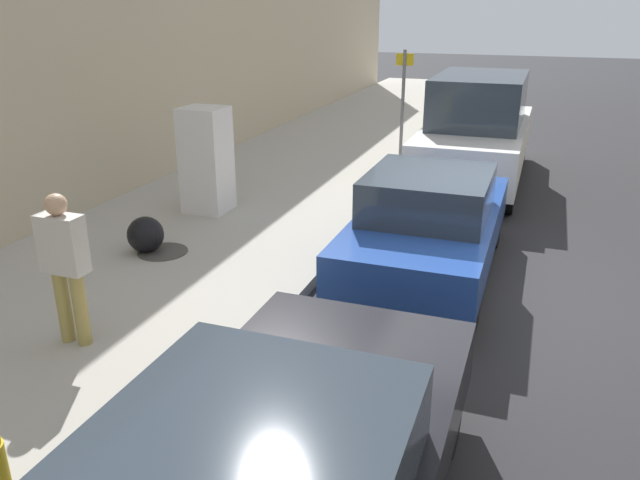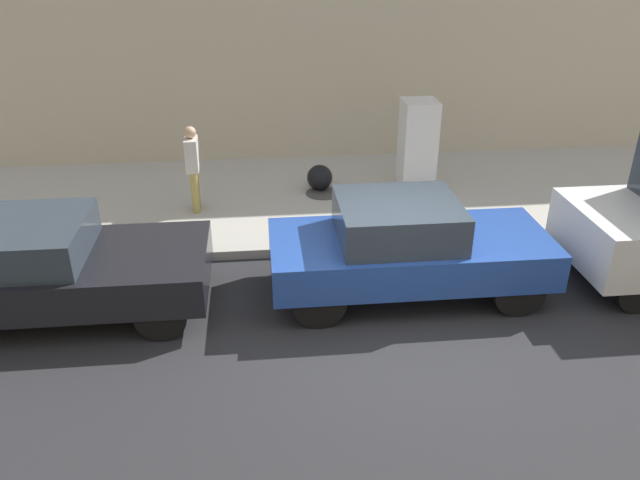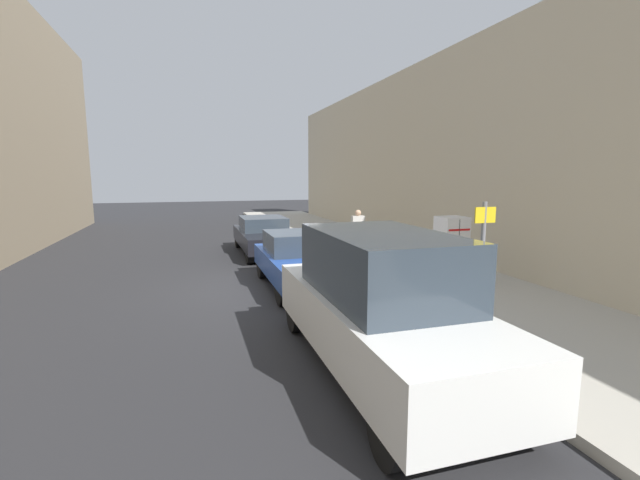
% 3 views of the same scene
% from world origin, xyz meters
% --- Properties ---
extents(ground_plane, '(80.00, 80.00, 0.00)m').
position_xyz_m(ground_plane, '(0.00, 0.00, 0.00)').
color(ground_plane, '#28282B').
extents(sidewalk_slab, '(4.60, 44.00, 0.16)m').
position_xyz_m(sidewalk_slab, '(-4.41, 0.00, 0.08)').
color(sidewalk_slab, '#B2ADA0').
rests_on(sidewalk_slab, ground).
extents(discarded_refrigerator, '(0.70, 0.68, 1.73)m').
position_xyz_m(discarded_refrigerator, '(-4.76, 1.40, 1.02)').
color(discarded_refrigerator, white).
rests_on(discarded_refrigerator, sidewalk_slab).
extents(manhole_cover, '(0.70, 0.70, 0.02)m').
position_xyz_m(manhole_cover, '(-4.42, -0.54, 0.17)').
color(manhole_cover, '#47443F').
rests_on(manhole_cover, sidewalk_slab).
extents(fire_hydrant, '(0.22, 0.22, 0.83)m').
position_xyz_m(fire_hydrant, '(-2.62, -5.19, 0.58)').
color(fire_hydrant, gold).
rests_on(fire_hydrant, sidewalk_slab).
extents(trash_bag, '(0.51, 0.51, 0.51)m').
position_xyz_m(trash_bag, '(-4.64, -0.59, 0.41)').
color(trash_bag, black).
rests_on(trash_bag, sidewalk_slab).
extents(pedestrian_walking_far, '(0.46, 0.22, 1.60)m').
position_xyz_m(pedestrian_walking_far, '(-3.87, -2.97, 1.07)').
color(pedestrian_walking_far, '#A8934C').
rests_on(pedestrian_walking_far, sidewalk_slab).
extents(parked_sedan_dark, '(1.86, 4.66, 1.39)m').
position_xyz_m(parked_sedan_dark, '(-0.84, -4.95, 0.72)').
color(parked_sedan_dark, black).
rests_on(parked_sedan_dark, ground).
extents(parked_hatchback_blue, '(1.70, 4.03, 1.47)m').
position_xyz_m(parked_hatchback_blue, '(-0.84, 0.28, 0.76)').
color(parked_hatchback_blue, '#23479E').
rests_on(parked_hatchback_blue, ground).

